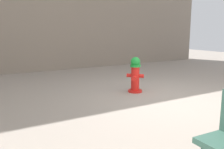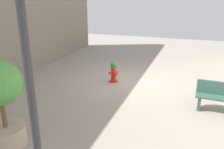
{
  "view_description": "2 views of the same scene",
  "coord_description": "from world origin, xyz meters",
  "px_view_note": "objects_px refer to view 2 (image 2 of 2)",
  "views": [
    {
      "loc": [
        -4.02,
        3.73,
        1.54
      ],
      "look_at": [
        0.2,
        1.3,
        0.64
      ],
      "focal_mm": 38.69,
      "sensor_mm": 36.0,
      "label": 1
    },
    {
      "loc": [
        -2.32,
        9.21,
        3.51
      ],
      "look_at": [
        0.64,
        0.95,
        0.56
      ],
      "focal_mm": 37.52,
      "sensor_mm": 36.0,
      "label": 2
    }
  ],
  "objects_px": {
    "fire_hydrant": "(114,72)",
    "street_lamp": "(28,67)",
    "bench_near": "(219,97)",
    "planter_tree": "(1,97)"
  },
  "relations": [
    {
      "from": "fire_hydrant",
      "to": "street_lamp",
      "type": "bearing_deg",
      "value": 95.95
    },
    {
      "from": "bench_near",
      "to": "street_lamp",
      "type": "bearing_deg",
      "value": 53.23
    },
    {
      "from": "fire_hydrant",
      "to": "bench_near",
      "type": "bearing_deg",
      "value": 160.53
    },
    {
      "from": "street_lamp",
      "to": "bench_near",
      "type": "bearing_deg",
      "value": -126.77
    },
    {
      "from": "planter_tree",
      "to": "street_lamp",
      "type": "bearing_deg",
      "value": 151.52
    },
    {
      "from": "bench_near",
      "to": "fire_hydrant",
      "type": "bearing_deg",
      "value": -19.47
    },
    {
      "from": "fire_hydrant",
      "to": "street_lamp",
      "type": "xyz_separation_m",
      "value": [
        -0.62,
        5.99,
        1.97
      ]
    },
    {
      "from": "fire_hydrant",
      "to": "bench_near",
      "type": "relative_size",
      "value": 0.63
    },
    {
      "from": "fire_hydrant",
      "to": "bench_near",
      "type": "height_order",
      "value": "bench_near"
    },
    {
      "from": "street_lamp",
      "to": "fire_hydrant",
      "type": "bearing_deg",
      "value": -84.05
    }
  ]
}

